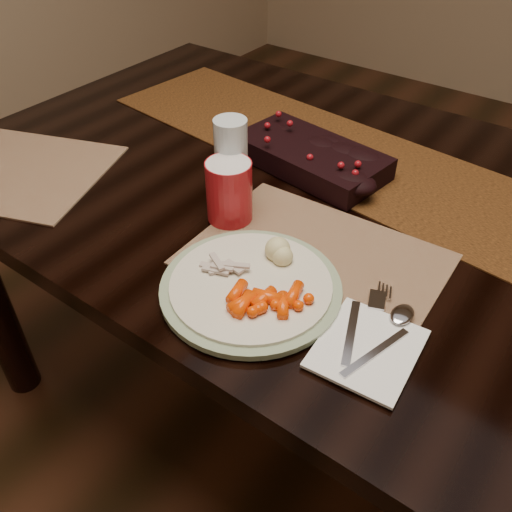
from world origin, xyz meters
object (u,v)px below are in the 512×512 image
Objects in this scene: centerpiece at (311,153)px; placemat_main at (315,259)px; red_cup at (229,191)px; wine_glass at (231,163)px; dinner_plate at (251,286)px; napkin at (367,348)px; baby_carrots at (264,297)px; mashed_potatoes at (275,242)px; turkey_shreds at (222,267)px; dining_table at (343,335)px.

placemat_main is (0.17, -0.26, -0.03)m from centerpiece.
centerpiece is at bearing 85.30° from red_cup.
dinner_plate is at bearing -45.27° from wine_glass.
napkin is at bearing -20.95° from red_cup.
baby_carrots reaches higher than placemat_main.
mashed_potatoes is 0.49× the size of wine_glass.
mashed_potatoes is at bearing -20.91° from red_cup.
red_cup reaches higher than mashed_potatoes.
dinner_plate is (0.13, -0.38, -0.02)m from centerpiece.
napkin is at bearing -48.84° from centerpiece.
napkin is at bearing -0.09° from dinner_plate.
wine_glass is (-0.17, 0.10, 0.04)m from mashed_potatoes.
napkin is 0.90× the size of wine_glass.
mashed_potatoes is 0.15m from red_cup.
turkey_shreds is (-0.10, -0.13, 0.02)m from placemat_main.
dining_table is 5.67× the size of centerpiece.
baby_carrots reaches higher than dining_table.
napkin is at bearing 7.56° from baby_carrots.
dinner_plate is 1.68× the size of wine_glass.
wine_glass reaches higher than centerpiece.
napkin is (0.18, -0.33, 0.38)m from dining_table.
turkey_shreds is (-0.04, -0.09, -0.02)m from mashed_potatoes.
wine_glass is at bearing 163.32° from placemat_main.
dinner_plate is 0.27m from wine_glass.
red_cup is at bearing 140.53° from baby_carrots.
wine_glass reaches higher than placemat_main.
wine_glass is at bearing 124.16° from turkey_shreds.
baby_carrots is 0.31m from wine_glass.
dinner_plate is (-0.03, -0.33, 0.39)m from dining_table.
napkin is (0.16, 0.02, -0.02)m from baby_carrots.
napkin is (0.21, -0.00, -0.01)m from dinner_plate.
dinner_plate is 0.21m from napkin.
mashed_potatoes is 0.73× the size of red_cup.
placemat_main is 1.43× the size of dinner_plate.
turkey_shreds reaches higher than dining_table.
placemat_main is 2.40× the size of wine_glass.
centerpiece is at bearing 112.93° from baby_carrots.
turkey_shreds reaches higher than placemat_main.
wine_glass is (-0.13, 0.19, 0.06)m from turkey_shreds.
dining_table is at bearing 80.49° from mashed_potatoes.
red_cup is at bearing 159.09° from mashed_potatoes.
dinner_plate is at bearing -71.30° from centerpiece.
red_cup is (-0.10, 0.14, 0.04)m from turkey_shreds.
red_cup is at bearing -132.92° from dining_table.
centerpiece is 2.89× the size of baby_carrots.
wine_glass is (-0.05, -0.20, 0.05)m from centerpiece.
dinner_plate is at bearing 152.11° from baby_carrots.
wine_glass is (-0.21, -0.14, 0.46)m from dining_table.
turkey_shreds is at bearing -128.49° from placemat_main.
mashed_potatoes reaches higher than placemat_main.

